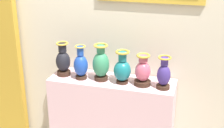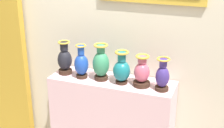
{
  "view_description": "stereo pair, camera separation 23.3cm",
  "coord_description": "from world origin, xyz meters",
  "px_view_note": "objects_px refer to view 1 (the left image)",
  "views": [
    {
      "loc": [
        0.79,
        -2.78,
        2.3
      ],
      "look_at": [
        0.0,
        0.0,
        1.19
      ],
      "focal_mm": 51.87,
      "sensor_mm": 36.0,
      "label": 1
    },
    {
      "loc": [
        1.01,
        -2.7,
        2.3
      ],
      "look_at": [
        0.0,
        0.0,
        1.19
      ],
      "focal_mm": 51.87,
      "sensor_mm": 36.0,
      "label": 2
    }
  ],
  "objects_px": {
    "vase_sapphire": "(81,65)",
    "vase_indigo": "(164,75)",
    "vase_rose": "(143,72)",
    "vase_onyx": "(63,61)",
    "vase_jade": "(101,64)",
    "vase_teal": "(122,69)"
  },
  "relations": [
    {
      "from": "vase_sapphire",
      "to": "vase_onyx",
      "type": "bearing_deg",
      "value": 169.73
    },
    {
      "from": "vase_teal",
      "to": "vase_rose",
      "type": "height_order",
      "value": "vase_teal"
    },
    {
      "from": "vase_jade",
      "to": "vase_rose",
      "type": "distance_m",
      "value": 0.41
    },
    {
      "from": "vase_sapphire",
      "to": "vase_jade",
      "type": "xyz_separation_m",
      "value": [
        0.2,
        0.02,
        0.02
      ]
    },
    {
      "from": "vase_sapphire",
      "to": "vase_indigo",
      "type": "relative_size",
      "value": 1.1
    },
    {
      "from": "vase_onyx",
      "to": "vase_indigo",
      "type": "relative_size",
      "value": 1.11
    },
    {
      "from": "vase_sapphire",
      "to": "vase_teal",
      "type": "distance_m",
      "value": 0.41
    },
    {
      "from": "vase_sapphire",
      "to": "vase_jade",
      "type": "height_order",
      "value": "vase_jade"
    },
    {
      "from": "vase_indigo",
      "to": "vase_onyx",
      "type": "bearing_deg",
      "value": 177.7
    },
    {
      "from": "vase_sapphire",
      "to": "vase_indigo",
      "type": "distance_m",
      "value": 0.8
    },
    {
      "from": "vase_indigo",
      "to": "vase_rose",
      "type": "bearing_deg",
      "value": 173.52
    },
    {
      "from": "vase_onyx",
      "to": "vase_jade",
      "type": "bearing_deg",
      "value": -1.93
    },
    {
      "from": "vase_onyx",
      "to": "vase_jade",
      "type": "xyz_separation_m",
      "value": [
        0.4,
        -0.01,
        0.02
      ]
    },
    {
      "from": "vase_sapphire",
      "to": "vase_rose",
      "type": "height_order",
      "value": "vase_sapphire"
    },
    {
      "from": "vase_onyx",
      "to": "vase_indigo",
      "type": "distance_m",
      "value": 1.01
    },
    {
      "from": "vase_sapphire",
      "to": "vase_teal",
      "type": "xyz_separation_m",
      "value": [
        0.41,
        0.01,
        -0.0
      ]
    },
    {
      "from": "vase_onyx",
      "to": "vase_jade",
      "type": "distance_m",
      "value": 0.4
    },
    {
      "from": "vase_jade",
      "to": "vase_indigo",
      "type": "xyz_separation_m",
      "value": [
        0.61,
        -0.03,
        -0.03
      ]
    },
    {
      "from": "vase_sapphire",
      "to": "vase_indigo",
      "type": "xyz_separation_m",
      "value": [
        0.8,
        -0.0,
        -0.01
      ]
    },
    {
      "from": "vase_rose",
      "to": "vase_sapphire",
      "type": "bearing_deg",
      "value": -178.24
    },
    {
      "from": "vase_sapphire",
      "to": "vase_rose",
      "type": "bearing_deg",
      "value": 1.76
    },
    {
      "from": "vase_onyx",
      "to": "vase_teal",
      "type": "height_order",
      "value": "vase_onyx"
    }
  ]
}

